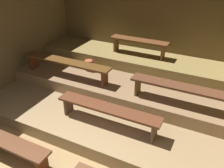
{
  "coord_description": "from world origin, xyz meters",
  "views": [
    {
      "loc": [
        1.97,
        -1.3,
        3.35
      ],
      "look_at": [
        -0.24,
        3.1,
        0.63
      ],
      "focal_mm": 38.81,
      "sensor_mm": 36.0,
      "label": 1
    }
  ],
  "objects_px": {
    "bench_lower_center": "(108,110)",
    "bench_middle_right": "(189,91)",
    "bench_floor_left": "(9,144)",
    "bench_middle_left": "(66,63)",
    "pail_middle": "(89,65)",
    "bench_upper_center": "(139,43)"
  },
  "relations": [
    {
      "from": "bench_lower_center",
      "to": "bench_middle_right",
      "type": "height_order",
      "value": "bench_middle_right"
    },
    {
      "from": "pail_middle",
      "to": "bench_lower_center",
      "type": "bearing_deg",
      "value": -48.11
    },
    {
      "from": "pail_middle",
      "to": "bench_middle_right",
      "type": "bearing_deg",
      "value": -11.74
    },
    {
      "from": "bench_lower_center",
      "to": "bench_upper_center",
      "type": "bearing_deg",
      "value": 97.76
    },
    {
      "from": "bench_upper_center",
      "to": "pail_middle",
      "type": "relative_size",
      "value": 5.74
    },
    {
      "from": "bench_floor_left",
      "to": "bench_middle_right",
      "type": "distance_m",
      "value": 3.5
    },
    {
      "from": "bench_lower_center",
      "to": "bench_middle_left",
      "type": "relative_size",
      "value": 0.9
    },
    {
      "from": "bench_middle_left",
      "to": "bench_middle_right",
      "type": "xyz_separation_m",
      "value": [
        2.95,
        0.0,
        0.0
      ]
    },
    {
      "from": "bench_lower_center",
      "to": "bench_middle_left",
      "type": "distance_m",
      "value": 1.92
    },
    {
      "from": "bench_middle_right",
      "to": "bench_floor_left",
      "type": "bearing_deg",
      "value": -138.41
    },
    {
      "from": "bench_floor_left",
      "to": "bench_middle_right",
      "type": "bearing_deg",
      "value": 41.59
    },
    {
      "from": "bench_floor_left",
      "to": "bench_middle_right",
      "type": "xyz_separation_m",
      "value": [
        2.58,
        2.29,
        0.58
      ]
    },
    {
      "from": "bench_middle_left",
      "to": "bench_upper_center",
      "type": "xyz_separation_m",
      "value": [
        1.31,
        1.5,
        0.27
      ]
    },
    {
      "from": "bench_upper_center",
      "to": "bench_lower_center",
      "type": "bearing_deg",
      "value": -82.24
    },
    {
      "from": "bench_upper_center",
      "to": "bench_middle_left",
      "type": "bearing_deg",
      "value": -131.21
    },
    {
      "from": "bench_lower_center",
      "to": "bench_upper_center",
      "type": "xyz_separation_m",
      "value": [
        -0.33,
        2.45,
        0.56
      ]
    },
    {
      "from": "bench_middle_left",
      "to": "bench_upper_center",
      "type": "height_order",
      "value": "bench_upper_center"
    },
    {
      "from": "bench_upper_center",
      "to": "pail_middle",
      "type": "distance_m",
      "value": 1.47
    },
    {
      "from": "bench_lower_center",
      "to": "bench_upper_center",
      "type": "distance_m",
      "value": 2.53
    },
    {
      "from": "bench_lower_center",
      "to": "bench_middle_left",
      "type": "xyz_separation_m",
      "value": [
        -1.64,
        0.95,
        0.29
      ]
    },
    {
      "from": "bench_floor_left",
      "to": "pail_middle",
      "type": "height_order",
      "value": "pail_middle"
    },
    {
      "from": "bench_middle_right",
      "to": "bench_upper_center",
      "type": "distance_m",
      "value": 2.23
    }
  ]
}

